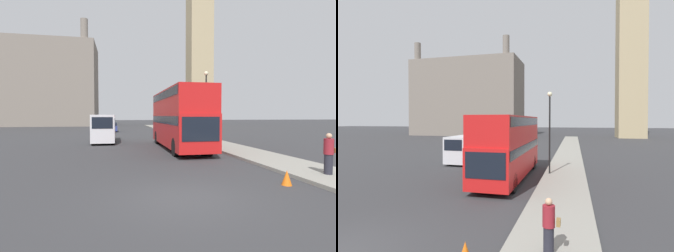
{
  "view_description": "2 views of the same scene",
  "coord_description": "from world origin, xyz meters",
  "views": [
    {
      "loc": [
        -1.91,
        -7.63,
        2.5
      ],
      "look_at": [
        2.07,
        12.91,
        1.69
      ],
      "focal_mm": 28.0,
      "sensor_mm": 36.0,
      "label": 1
    },
    {
      "loc": [
        7.15,
        -6.3,
        4.09
      ],
      "look_at": [
        -0.06,
        21.32,
        3.49
      ],
      "focal_mm": 28.0,
      "sensor_mm": 36.0,
      "label": 2
    }
  ],
  "objects": [
    {
      "name": "ground_plane",
      "position": [
        0.0,
        0.0,
        0.0
      ],
      "size": [
        300.0,
        300.0,
        0.0
      ],
      "primitive_type": "plane",
      "color": "#333335"
    },
    {
      "name": "clock_tower",
      "position": [
        19.98,
        60.86,
        30.71
      ],
      "size": [
        6.51,
        6.68,
        59.86
      ],
      "color": "tan",
      "rests_on": "ground_plane"
    },
    {
      "name": "building_block_distant",
      "position": [
        -21.94,
        63.29,
        10.4
      ],
      "size": [
        29.46,
        14.14,
        25.28
      ],
      "color": "slate",
      "rests_on": "ground_plane"
    },
    {
      "name": "red_double_decker_bus",
      "position": [
        2.71,
        11.79,
        2.45
      ],
      "size": [
        2.56,
        10.71,
        4.39
      ],
      "color": "red",
      "rests_on": "ground_plane"
    },
    {
      "name": "white_van",
      "position": [
        -3.13,
        17.58,
        1.39
      ],
      "size": [
        2.03,
        6.03,
        2.6
      ],
      "color": "silver",
      "rests_on": "ground_plane"
    },
    {
      "name": "pedestrian",
      "position": [
        6.44,
        1.43,
        0.98
      ],
      "size": [
        0.53,
        0.37,
        1.66
      ],
      "color": "#23232D",
      "rests_on": "sidewalk_strip"
    },
    {
      "name": "street_lamp",
      "position": [
        5.39,
        13.29,
        4.1
      ],
      "size": [
        0.36,
        0.36,
        6.07
      ],
      "color": "black",
      "rests_on": "sidewalk_strip"
    },
    {
      "name": "parked_sedan",
      "position": [
        -2.79,
        34.75,
        0.67
      ],
      "size": [
        1.74,
        4.21,
        1.48
      ],
      "color": "navy",
      "rests_on": "ground_plane"
    },
    {
      "name": "traffic_cone",
      "position": [
        4.08,
        0.73,
        0.28
      ],
      "size": [
        0.36,
        0.36,
        0.55
      ],
      "color": "orange",
      "rests_on": "ground_plane"
    }
  ]
}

